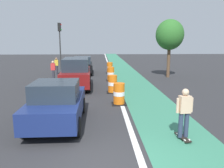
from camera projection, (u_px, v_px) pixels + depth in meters
name	position (u px, v px, depth m)	size (l,w,h in m)	color
ground_plane	(108.00, 165.00, 5.85)	(100.00, 100.00, 0.00)	#2D2D30
bike_lane_strip	(133.00, 82.00, 17.74)	(2.50, 80.00, 0.01)	#387F60
lane_divider_stripe	(114.00, 82.00, 17.67)	(0.20, 80.00, 0.01)	silver
skateboarder_on_lane	(184.00, 112.00, 7.26)	(0.57, 0.82, 1.69)	black
parked_sedan_nearest	(57.00, 103.00, 8.61)	(1.95, 4.11, 1.70)	navy
parked_suv_second	(76.00, 73.00, 15.33)	(2.06, 4.67, 2.04)	maroon
parked_sedan_third	(82.00, 65.00, 21.94)	(2.01, 4.15, 1.70)	black
traffic_barrel_front	(119.00, 94.00, 11.41)	(0.73, 0.73, 1.09)	orange
traffic_barrel_mid	(113.00, 84.00, 14.03)	(0.73, 0.73, 1.09)	orange
traffic_barrel_back	(111.00, 74.00, 18.36)	(0.73, 0.73, 1.09)	orange
traffic_barrel_far	(110.00, 68.00, 22.53)	(0.73, 0.73, 1.09)	orange
traffic_light_corner	(60.00, 38.00, 24.80)	(0.41, 0.32, 5.10)	#2D2D2D
pedestrian_crossing	(53.00, 70.00, 18.18)	(0.34, 0.20, 1.61)	#33333D
pedestrian_waiting	(57.00, 65.00, 21.62)	(0.34, 0.20, 1.61)	#33333D
street_tree_sidewalk	(170.00, 35.00, 19.46)	(2.40, 2.40, 5.00)	brown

